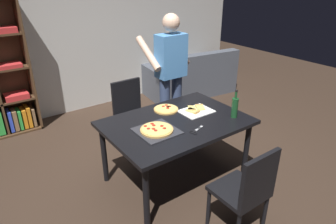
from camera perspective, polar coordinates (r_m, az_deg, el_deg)
The scene contains 12 objects.
ground_plane at distance 3.60m, azimuth 1.43°, elevation -12.45°, with size 12.00×12.00×0.00m, color #38281E.
back_wall at distance 5.23m, azimuth -16.58°, elevation 15.36°, with size 6.40×0.10×2.80m, color silver.
dining_table at distance 3.23m, azimuth 1.56°, elevation -2.88°, with size 1.50×1.04×0.75m.
chair_near_camera at distance 2.73m, azimuth 14.87°, elevation -13.95°, with size 0.42×0.42×0.90m.
chair_far_side at distance 4.07m, azimuth -7.11°, elevation 0.47°, with size 0.42×0.42×0.90m.
couch at distance 5.90m, azimuth 4.44°, elevation 6.33°, with size 1.79×1.05×0.85m.
person_serving_pizza at distance 3.97m, azimuth 0.42°, elevation 7.56°, with size 0.55×0.54×1.75m.
pepperoni_pizza_on_tray at distance 2.99m, azimuth -2.16°, elevation -3.44°, with size 0.39×0.39×0.04m.
pizza_slices_on_towel at distance 3.44m, azimuth 5.31°, elevation 0.34°, with size 0.36×0.28×0.03m.
wine_bottle at distance 3.32m, azimuth 12.61°, elevation 0.93°, with size 0.07×0.07×0.32m.
kitchen_scissors at distance 3.01m, azimuth 5.23°, elevation -3.60°, with size 0.20×0.11×0.01m.
second_pizza_plain at distance 3.45m, azimuth -0.37°, elevation 0.55°, with size 0.28×0.28×0.03m.
Camera 1 is at (-1.75, -2.26, 2.19)m, focal length 31.96 mm.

